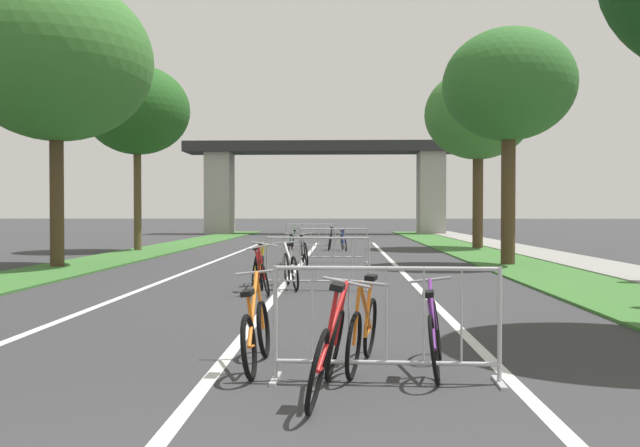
{
  "coord_description": "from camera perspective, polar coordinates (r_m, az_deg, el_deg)",
  "views": [
    {
      "loc": [
        1.22,
        -2.17,
        1.54
      ],
      "look_at": [
        0.43,
        21.27,
        1.13
      ],
      "focal_mm": 36.93,
      "sensor_mm": 36.0,
      "label": 1
    }
  ],
  "objects": [
    {
      "name": "bicycle_green_6",
      "position": [
        26.38,
        -2.36,
        -1.55
      ],
      "size": [
        0.54,
        1.73,
        0.94
      ],
      "rotation": [
        0.0,
        0.0,
        0.08
      ],
      "color": "black",
      "rests_on": "ground"
    },
    {
      "name": "bicycle_teal_4",
      "position": [
        19.53,
        -2.76,
        -2.44
      ],
      "size": [
        0.46,
        1.59,
        0.91
      ],
      "rotation": [
        0.0,
        0.0,
        0.06
      ],
      "color": "black",
      "rests_on": "ground"
    },
    {
      "name": "bicycle_orange_0",
      "position": [
        6.58,
        -5.55,
        -9.47
      ],
      "size": [
        0.44,
        1.56,
        0.94
      ],
      "rotation": [
        0.0,
        0.0,
        -0.02
      ],
      "color": "black",
      "rests_on": "ground"
    },
    {
      "name": "crowd_barrier_second",
      "position": [
        12.92,
        -0.21,
        -3.54
      ],
      "size": [
        2.09,
        0.56,
        1.05
      ],
      "rotation": [
        0.0,
        0.0,
        -0.06
      ],
      "color": "#ADADB2",
      "rests_on": "ground"
    },
    {
      "name": "grass_verge_right",
      "position": [
        24.4,
        13.72,
        -2.58
      ],
      "size": [
        2.36,
        52.96,
        0.05
      ],
      "primitive_type": "cube",
      "color": "#386B2D",
      "rests_on": "ground"
    },
    {
      "name": "tree_left_cypress_far",
      "position": [
        26.99,
        -15.57,
        9.41
      ],
      "size": [
        4.08,
        4.08,
        7.26
      ],
      "color": "brown",
      "rests_on": "ground"
    },
    {
      "name": "bicycle_yellow_8",
      "position": [
        13.41,
        -5.42,
        -3.91
      ],
      "size": [
        0.71,
        1.76,
        0.97
      ],
      "rotation": [
        0.0,
        0.0,
        3.36
      ],
      "color": "black",
      "rests_on": "ground"
    },
    {
      "name": "tree_right_pine_near",
      "position": [
        28.38,
        13.55,
        9.14
      ],
      "size": [
        4.42,
        4.42,
        7.48
      ],
      "color": "#4C3823",
      "rests_on": "ground"
    },
    {
      "name": "tree_right_maple_mid",
      "position": [
        19.84,
        16.04,
        11.37
      ],
      "size": [
        3.75,
        3.75,
        6.76
      ],
      "color": "#4C3823",
      "rests_on": "ground"
    },
    {
      "name": "overpass_bridge",
      "position": [
        46.04,
        0.41,
        4.52
      ],
      "size": [
        19.41,
        3.1,
        6.4
      ],
      "color": "#2D2D30",
      "rests_on": "ground"
    },
    {
      "name": "bicycle_white_5",
      "position": [
        13.35,
        -2.59,
        -3.97
      ],
      "size": [
        0.68,
        1.75,
        0.93
      ],
      "rotation": [
        0.0,
        0.0,
        0.23
      ],
      "color": "black",
      "rests_on": "ground"
    },
    {
      "name": "bicycle_blue_3",
      "position": [
        26.31,
        2.05,
        -1.58
      ],
      "size": [
        0.53,
        1.69,
        0.91
      ],
      "rotation": [
        0.0,
        0.0,
        3.26
      ],
      "color": "black",
      "rests_on": "ground"
    },
    {
      "name": "lane_stripe_right_lane",
      "position": [
        17.63,
        6.96,
        -4.0
      ],
      "size": [
        0.14,
        30.64,
        0.01
      ],
      "primitive_type": "cube",
      "color": "silver",
      "rests_on": "ground"
    },
    {
      "name": "bicycle_silver_9",
      "position": [
        19.45,
        -1.4,
        -2.44
      ],
      "size": [
        0.53,
        1.74,
        0.95
      ],
      "rotation": [
        0.0,
        0.0,
        3.3
      ],
      "color": "black",
      "rests_on": "ground"
    },
    {
      "name": "crowd_barrier_third",
      "position": [
        19.86,
        1.17,
        -1.95
      ],
      "size": [
        2.08,
        0.47,
        1.05
      ],
      "rotation": [
        0.0,
        0.0,
        0.01
      ],
      "color": "#ADADB2",
      "rests_on": "ground"
    },
    {
      "name": "grass_verge_left",
      "position": [
        25.01,
        -15.35,
        -2.5
      ],
      "size": [
        2.36,
        52.96,
        0.05
      ],
      "primitive_type": "cube",
      "color": "#386B2D",
      "rests_on": "ground"
    },
    {
      "name": "bicycle_red_11",
      "position": [
        12.5,
        -5.09,
        -4.42
      ],
      "size": [
        0.53,
        1.58,
        0.96
      ],
      "rotation": [
        0.0,
        0.0,
        3.38
      ],
      "color": "black",
      "rests_on": "ground"
    },
    {
      "name": "sidewalk_path_right",
      "position": [
        24.93,
        18.6,
        -2.49
      ],
      "size": [
        1.98,
        52.96,
        0.08
      ],
      "primitive_type": "cube",
      "color": "gray",
      "rests_on": "ground"
    },
    {
      "name": "crowd_barrier_fourth",
      "position": [
        26.85,
        -0.82,
        -1.18
      ],
      "size": [
        2.07,
        0.45,
        1.05
      ],
      "rotation": [
        0.0,
        0.0,
        -0.01
      ],
      "color": "#ADADB2",
      "rests_on": "ground"
    },
    {
      "name": "bicycle_purple_7",
      "position": [
        6.51,
        9.91,
        -9.45
      ],
      "size": [
        0.42,
        1.64,
        0.88
      ],
      "rotation": [
        0.0,
        0.0,
        -0.16
      ],
      "color": "black",
      "rests_on": "ground"
    },
    {
      "name": "tree_left_oak_near",
      "position": [
        19.9,
        -21.92,
        13.0
      ],
      "size": [
        5.24,
        5.24,
        7.94
      ],
      "color": "#4C3823",
      "rests_on": "ground"
    },
    {
      "name": "crowd_barrier_nearest",
      "position": [
        6.01,
        5.76,
        -8.79
      ],
      "size": [
        2.09,
        0.51,
        1.05
      ],
      "rotation": [
        0.0,
        0.0,
        -0.03
      ],
      "color": "#ADADB2",
      "rests_on": "ground"
    },
    {
      "name": "lane_stripe_left_lane",
      "position": [
        18.0,
        -10.88,
        -3.9
      ],
      "size": [
        0.14,
        30.64,
        0.01
      ],
      "primitive_type": "cube",
      "color": "silver",
      "rests_on": "ground"
    },
    {
      "name": "bicycle_orange_10",
      "position": [
        6.57,
        3.74,
        -9.3
      ],
      "size": [
        0.53,
        1.57,
        0.93
      ],
      "rotation": [
        0.0,
        0.0,
        2.94
      ],
      "color": "black",
      "rests_on": "ground"
    },
    {
      "name": "bicycle_red_1",
      "position": [
        5.55,
        0.69,
        -11.05
      ],
      "size": [
        0.56,
        1.68,
        0.98
      ],
      "rotation": [
        0.0,
        0.0,
        -0.12
      ],
      "color": "black",
      "rests_on": "ground"
    },
    {
      "name": "lane_stripe_center",
      "position": [
        17.6,
        -2.06,
        -4.0
      ],
      "size": [
        0.14,
        30.64,
        0.01
      ],
      "primitive_type": "cube",
      "color": "silver",
      "rests_on": "ground"
    },
    {
      "name": "bicycle_black_2",
      "position": [
        26.46,
        0.89,
        -1.54
      ],
      "size": [
        0.5,
        1.61,
        0.95
      ],
      "rotation": [
        0.0,
        0.0,
        -0.03
      ],
      "color": "black",
      "rests_on": "ground"
    }
  ]
}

